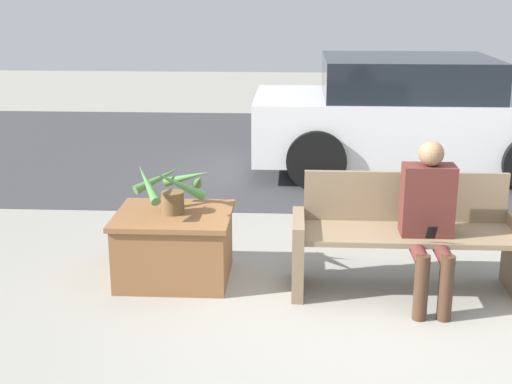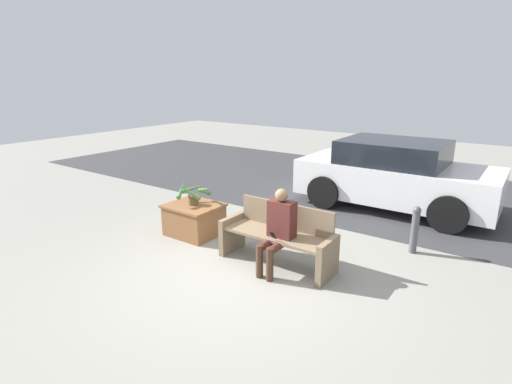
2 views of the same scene
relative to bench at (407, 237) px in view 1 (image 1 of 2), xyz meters
name	(u,v)px [view 1 (image 1 of 2)]	position (x,y,z in m)	size (l,w,h in m)	color
ground_plane	(378,324)	(-0.27, -0.64, -0.43)	(30.00, 30.00, 0.00)	gray
road_surface	(337,150)	(-0.27, 4.86, -0.43)	(20.00, 6.00, 0.01)	#38383A
bench	(407,237)	(0.00, 0.00, 0.00)	(1.78, 0.58, 0.90)	#7A664C
person_seated	(429,216)	(0.12, -0.20, 0.24)	(0.39, 0.60, 1.22)	#51231E
planter_box	(174,244)	(-1.84, 0.11, -0.13)	(0.92, 0.80, 0.56)	brown
potted_plant	(174,187)	(-1.84, 0.12, 0.34)	(0.65, 0.65, 0.44)	brown
parked_car	(412,116)	(0.58, 3.70, 0.30)	(3.98, 1.98, 1.46)	silver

